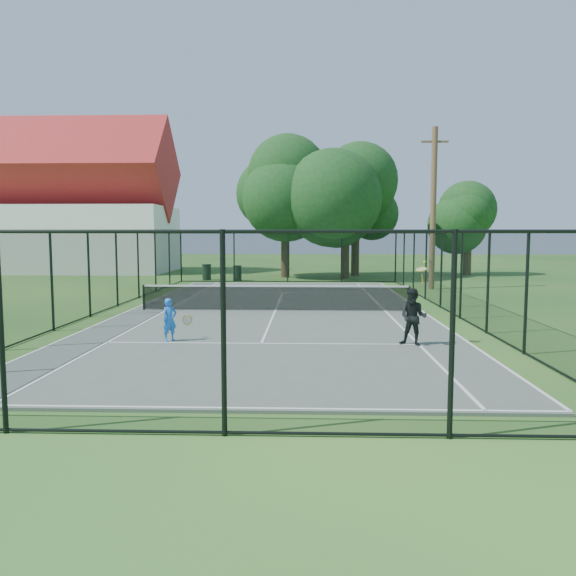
{
  "coord_description": "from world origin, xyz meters",
  "views": [
    {
      "loc": [
        1.2,
        -20.9,
        2.94
      ],
      "look_at": [
        0.58,
        -3.0,
        1.2
      ],
      "focal_mm": 35.0,
      "sensor_mm": 36.0,
      "label": 1
    }
  ],
  "objects_px": {
    "player_black": "(413,317)",
    "trash_bin_right": "(237,273)",
    "tennis_net": "(275,297)",
    "trash_bin_left": "(207,272)",
    "player_blue": "(170,320)",
    "utility_pole": "(433,208)"
  },
  "relations": [
    {
      "from": "trash_bin_left",
      "to": "player_blue",
      "type": "distance_m",
      "value": 20.76
    },
    {
      "from": "player_black",
      "to": "tennis_net",
      "type": "bearing_deg",
      "value": 121.15
    },
    {
      "from": "trash_bin_right",
      "to": "utility_pole",
      "type": "distance_m",
      "value": 12.67
    },
    {
      "from": "tennis_net",
      "to": "player_black",
      "type": "relative_size",
      "value": 4.65
    },
    {
      "from": "trash_bin_right",
      "to": "utility_pole",
      "type": "height_order",
      "value": "utility_pole"
    },
    {
      "from": "trash_bin_right",
      "to": "player_black",
      "type": "distance_m",
      "value": 21.75
    },
    {
      "from": "player_black",
      "to": "player_blue",
      "type": "bearing_deg",
      "value": 176.65
    },
    {
      "from": "tennis_net",
      "to": "utility_pole",
      "type": "relative_size",
      "value": 1.19
    },
    {
      "from": "tennis_net",
      "to": "player_blue",
      "type": "distance_m",
      "value": 6.61
    },
    {
      "from": "utility_pole",
      "to": "tennis_net",
      "type": "bearing_deg",
      "value": -130.86
    },
    {
      "from": "player_blue",
      "to": "player_black",
      "type": "relative_size",
      "value": 0.53
    },
    {
      "from": "tennis_net",
      "to": "utility_pole",
      "type": "bearing_deg",
      "value": 49.14
    },
    {
      "from": "trash_bin_right",
      "to": "tennis_net",
      "type": "bearing_deg",
      "value": -77.16
    },
    {
      "from": "trash_bin_left",
      "to": "player_blue",
      "type": "relative_size",
      "value": 0.88
    },
    {
      "from": "utility_pole",
      "to": "trash_bin_left",
      "type": "bearing_deg",
      "value": 157.21
    },
    {
      "from": "tennis_net",
      "to": "trash_bin_left",
      "type": "bearing_deg",
      "value": 109.78
    },
    {
      "from": "utility_pole",
      "to": "player_blue",
      "type": "height_order",
      "value": "utility_pole"
    },
    {
      "from": "trash_bin_left",
      "to": "player_black",
      "type": "relative_size",
      "value": 0.47
    },
    {
      "from": "tennis_net",
      "to": "utility_pole",
      "type": "xyz_separation_m",
      "value": [
        7.79,
        9.0,
        3.71
      ]
    },
    {
      "from": "player_black",
      "to": "trash_bin_right",
      "type": "bearing_deg",
      "value": 109.14
    },
    {
      "from": "trash_bin_right",
      "to": "utility_pole",
      "type": "xyz_separation_m",
      "value": [
        10.99,
        -5.04,
        3.81
      ]
    },
    {
      "from": "tennis_net",
      "to": "trash_bin_left",
      "type": "xyz_separation_m",
      "value": [
        -5.2,
        14.46,
        -0.07
      ]
    }
  ]
}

